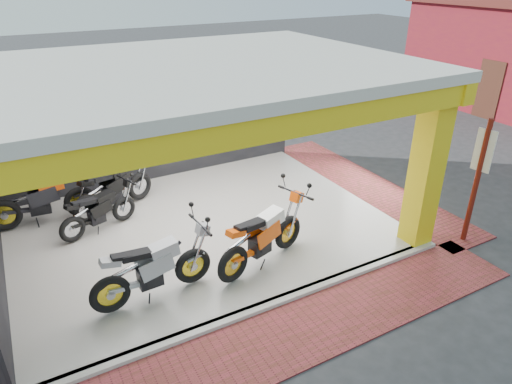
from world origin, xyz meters
The scene contains 16 objects.
ground centered at (0.00, 0.00, 0.00)m, with size 80.00×80.00×0.00m, color #2D2D30.
showroom_floor centered at (0.00, 2.00, 0.05)m, with size 8.00×6.00×0.10m, color silver.
showroom_ceiling centered at (0.00, 2.00, 3.60)m, with size 8.40×6.40×0.20m, color beige.
back_wall centered at (0.00, 5.10, 1.75)m, with size 8.20×0.20×3.50m, color black.
corner_column centered at (3.75, -0.75, 1.75)m, with size 0.50×0.50×3.50m, color gold.
header_beam_front centered at (0.00, -1.00, 3.30)m, with size 8.40×0.30×0.40m, color gold.
header_beam_right centered at (4.00, 2.00, 3.30)m, with size 0.30×6.40×0.40m, color gold.
floor_kerb centered at (0.00, -1.02, 0.05)m, with size 8.00×0.20×0.10m, color silver.
paver_front centered at (0.00, -1.80, 0.01)m, with size 9.00×1.40×0.03m, color #9A3238.
paver_right centered at (4.80, 2.00, 0.01)m, with size 1.40×7.00×0.03m, color #9A3238.
signpost centered at (4.79, -1.19, 1.50)m, with size 0.11×0.38×2.74m.
moto_hero centered at (1.18, 0.28, 0.83)m, with size 2.39×0.89×1.46m, color #F3510A, non-canonical shape.
moto_row_a centered at (-0.95, 0.14, 0.81)m, with size 2.32×0.86×1.42m, color #989A9F, non-canonical shape.
moto_row_b centered at (-1.46, 3.05, 0.68)m, with size 1.91×0.71×1.17m, color black, non-canonical shape.
moto_row_c centered at (-2.27, 3.72, 0.84)m, with size 2.44×0.90×1.49m, color black, non-canonical shape.
moto_row_d centered at (-0.84, 3.91, 0.81)m, with size 2.32×0.86×1.42m, color black, non-canonical shape.
Camera 1 is at (-3.25, -6.38, 5.35)m, focal length 32.00 mm.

